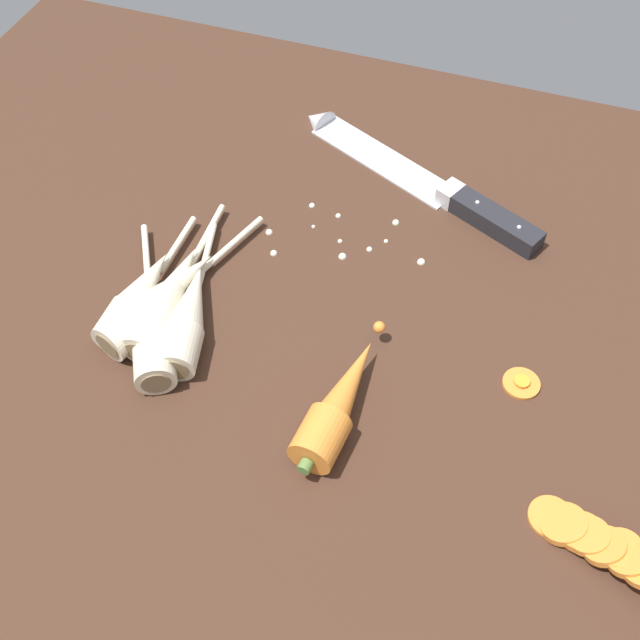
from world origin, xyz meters
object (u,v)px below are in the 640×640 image
object	(u,v)px
parsnip_front	(168,298)
parsnip_outer	(162,299)
whole_carrot	(339,404)
carrot_slice_stray_near	(522,382)
chefs_knife	(411,173)
carrot_slice_stack	(610,546)
parsnip_mid_right	(152,324)
parsnip_mid_left	(188,316)
parsnip_back	(139,297)

from	to	relation	value
parsnip_front	parsnip_outer	size ratio (longest dim) A/B	0.98
whole_carrot	parsnip_outer	xyz separation A→B (cm)	(-20.77, 5.96, -0.12)
parsnip_outer	carrot_slice_stray_near	world-z (taller)	parsnip_outer
chefs_knife	parsnip_front	world-z (taller)	parsnip_front
carrot_slice_stack	carrot_slice_stray_near	world-z (taller)	carrot_slice_stack
whole_carrot	parsnip_outer	world-z (taller)	whole_carrot
parsnip_mid_right	carrot_slice_stack	bearing A→B (deg)	-10.05
parsnip_mid_left	carrot_slice_stray_near	world-z (taller)	parsnip_mid_left
parsnip_front	parsnip_back	size ratio (longest dim) A/B	1.16
parsnip_front	carrot_slice_stray_near	bearing A→B (deg)	4.47
parsnip_mid_left	carrot_slice_stray_near	bearing A→B (deg)	7.31
parsnip_back	carrot_slice_stray_near	distance (cm)	38.73
parsnip_back	parsnip_outer	xyz separation A→B (cm)	(2.32, 0.50, -0.00)
chefs_knife	parsnip_outer	size ratio (longest dim) A/B	1.46
parsnip_mid_right	parsnip_front	bearing A→B (deg)	88.49
carrot_slice_stack	carrot_slice_stray_near	bearing A→B (deg)	123.69
parsnip_front	whole_carrot	bearing A→B (deg)	-17.21
chefs_knife	parsnip_mid_left	size ratio (longest dim) A/B	1.64
chefs_knife	parsnip_outer	xyz separation A→B (cm)	(-18.48, -28.00, 1.33)
whole_carrot	parsnip_mid_right	distance (cm)	20.48
chefs_knife	parsnip_mid_left	distance (cm)	32.81
parsnip_outer	carrot_slice_stray_near	distance (cm)	36.37
parsnip_mid_left	parsnip_outer	size ratio (longest dim) A/B	0.89
parsnip_mid_right	parsnip_outer	distance (cm)	3.23
parsnip_back	carrot_slice_stray_near	xyz separation A→B (cm)	(38.53, 3.58, -1.62)
chefs_knife	whole_carrot	xyz separation A→B (cm)	(2.29, -33.96, 1.45)
parsnip_front	parsnip_mid_right	size ratio (longest dim) A/B	1.09
parsnip_mid_left	carrot_slice_stack	size ratio (longest dim) A/B	1.50
parsnip_mid_left	carrot_slice_stray_near	size ratio (longest dim) A/B	5.58
whole_carrot	carrot_slice_stack	bearing A→B (deg)	-11.89
carrot_slice_stray_near	carrot_slice_stack	bearing A→B (deg)	-56.31
parsnip_mid_left	parsnip_mid_right	size ratio (longest dim) A/B	0.99
parsnip_mid_left	parsnip_outer	world-z (taller)	same
whole_carrot	parsnip_mid_left	size ratio (longest dim) A/B	0.88
chefs_knife	parsnip_outer	bearing A→B (deg)	-123.43
parsnip_front	carrot_slice_stray_near	size ratio (longest dim) A/B	6.15
chefs_knife	whole_carrot	distance (cm)	34.07
parsnip_mid_right	parsnip_mid_left	bearing A→B (deg)	34.94
parsnip_front	parsnip_mid_left	world-z (taller)	same
parsnip_outer	parsnip_back	bearing A→B (deg)	-167.90
parsnip_mid_right	carrot_slice_stray_near	distance (cm)	36.31
parsnip_back	carrot_slice_stray_near	size ratio (longest dim) A/B	5.30
chefs_knife	parsnip_front	bearing A→B (deg)	-122.89
chefs_knife	carrot_slice_stack	distance (cm)	47.77
whole_carrot	parsnip_outer	distance (cm)	21.61
parsnip_mid_right	parsnip_back	xyz separation A→B (cm)	(-2.80, 2.69, 0.00)
parsnip_front	carrot_slice_stray_near	world-z (taller)	parsnip_front
parsnip_front	carrot_slice_stack	world-z (taller)	parsnip_front
parsnip_back	carrot_slice_stray_near	bearing A→B (deg)	5.31
whole_carrot	carrot_slice_stack	world-z (taller)	whole_carrot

